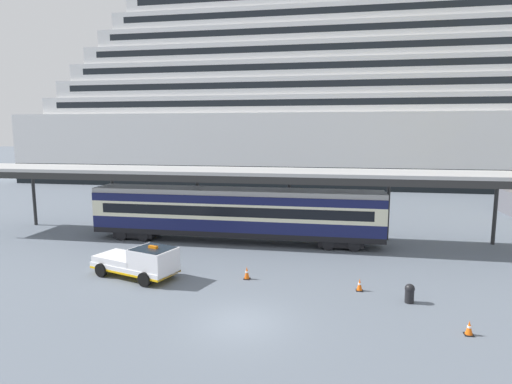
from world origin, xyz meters
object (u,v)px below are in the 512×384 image
cruise_ship (402,104)px  traffic_cone_near (247,273)px  traffic_cone_far (360,285)px  service_truck (141,261)px  quay_bollard (410,293)px  train_carriage (235,212)px  traffic_cone_mid (469,328)px

cruise_ship → traffic_cone_near: bearing=-107.7°
cruise_ship → traffic_cone_far: bearing=-100.9°
service_truck → quay_bollard: service_truck is taller
cruise_ship → train_carriage: cruise_ship is taller
traffic_cone_near → quay_bollard: bearing=-12.4°
service_truck → traffic_cone_near: size_ratio=7.39×
cruise_ship → traffic_cone_mid: 57.34m
cruise_ship → quay_bollard: cruise_ship is taller
traffic_cone_far → train_carriage: bearing=135.3°
traffic_cone_near → traffic_cone_mid: (10.40, -4.94, -0.06)m
traffic_cone_mid → traffic_cone_far: 5.93m
train_carriage → traffic_cone_mid: bearing=-45.0°
cruise_ship → traffic_cone_far: cruise_ship is taller
train_carriage → traffic_cone_near: (2.47, -7.91, -1.94)m
service_truck → cruise_ship: bearing=66.7°
train_carriage → traffic_cone_far: train_carriage is taller
cruise_ship → traffic_cone_mid: size_ratio=198.01×
train_carriage → traffic_cone_near: 8.50m
service_truck → traffic_cone_near: service_truck is taller
cruise_ship → traffic_cone_far: size_ratio=185.24×
train_carriage → service_truck: bearing=-112.3°
traffic_cone_mid → traffic_cone_far: traffic_cone_far is taller
quay_bollard → cruise_ship: bearing=81.8°
traffic_cone_near → quay_bollard: (8.57, -1.88, 0.15)m
traffic_cone_near → quay_bollard: size_ratio=0.78×
cruise_ship → traffic_cone_near: size_ratio=165.64×
train_carriage → quay_bollard: bearing=-41.5°
train_carriage → traffic_cone_mid: train_carriage is taller
cruise_ship → quay_bollard: bearing=-98.2°
traffic_cone_near → traffic_cone_mid: size_ratio=1.20×
quay_bollard → traffic_cone_far: bearing=153.3°
traffic_cone_far → quay_bollard: size_ratio=0.70×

